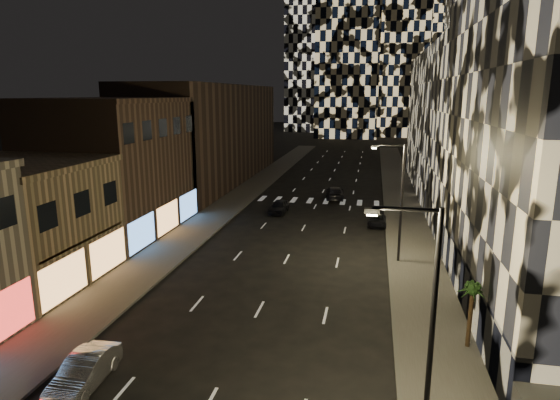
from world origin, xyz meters
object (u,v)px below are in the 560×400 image
at_px(car_silver_parked, 84,371).
at_px(car_dark_oncoming, 335,193).
at_px(streetlight_near, 426,315).
at_px(car_dark_rightlane, 377,221).
at_px(car_dark_midlane, 279,207).
at_px(streetlight_far, 399,195).
at_px(palm_tree, 472,294).

xyz_separation_m(car_silver_parked, car_dark_oncoming, (7.68, 40.51, 0.04)).
distance_m(streetlight_near, car_dark_rightlane, 30.57).
height_order(streetlight_near, car_dark_midlane, streetlight_near).
height_order(streetlight_far, car_dark_midlane, streetlight_far).
bearing_deg(palm_tree, streetlight_near, -112.10).
bearing_deg(car_silver_parked, streetlight_far, 49.95).
relative_size(car_dark_midlane, palm_tree, 1.20).
height_order(streetlight_far, palm_tree, streetlight_far).
bearing_deg(car_dark_midlane, palm_tree, -57.84).
relative_size(streetlight_far, car_dark_rightlane, 2.36).
distance_m(streetlight_near, car_dark_oncoming, 42.35).
xyz_separation_m(car_dark_midlane, palm_tree, (15.00, -25.56, 2.30)).
distance_m(streetlight_far, car_dark_oncoming, 23.02).
xyz_separation_m(streetlight_far, palm_tree, (3.15, -12.26, -2.35)).
distance_m(car_silver_parked, palm_tree, 18.68).
bearing_deg(car_dark_rightlane, streetlight_near, -86.92).
relative_size(streetlight_near, car_silver_parked, 2.08).
distance_m(streetlight_near, streetlight_far, 20.00).
xyz_separation_m(streetlight_near, streetlight_far, (0.00, 20.00, 0.00)).
bearing_deg(streetlight_far, car_silver_parked, -126.82).
relative_size(streetlight_near, car_dark_oncoming, 1.73).
xyz_separation_m(streetlight_near, car_dark_oncoming, (-6.47, 41.60, -4.60)).
xyz_separation_m(streetlight_near, car_dark_rightlane, (-1.35, 30.15, -4.82)).
height_order(streetlight_near, streetlight_far, same).
bearing_deg(car_dark_oncoming, car_dark_midlane, 51.69).
relative_size(streetlight_near, car_dark_rightlane, 2.36).
relative_size(car_dark_rightlane, palm_tree, 1.10).
bearing_deg(streetlight_near, car_dark_midlane, 109.60).
relative_size(streetlight_far, car_dark_midlane, 2.17).
distance_m(streetlight_near, car_dark_midlane, 35.65).
distance_m(car_dark_midlane, palm_tree, 29.72).
bearing_deg(streetlight_far, car_dark_midlane, 131.71).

